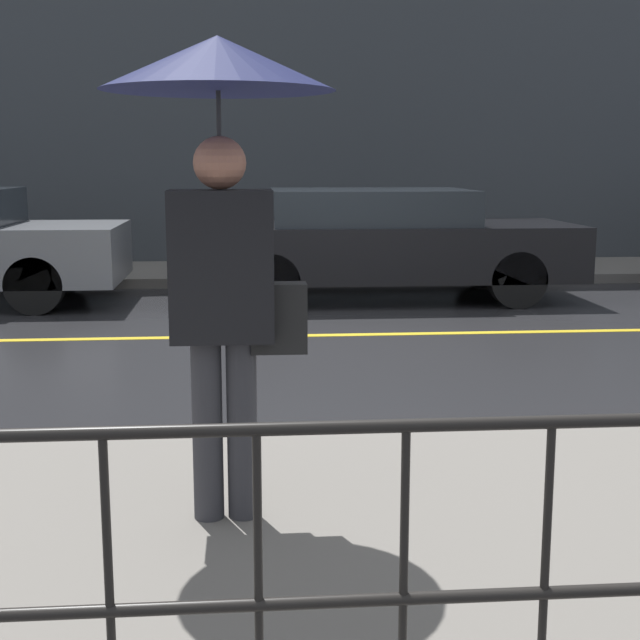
{
  "coord_description": "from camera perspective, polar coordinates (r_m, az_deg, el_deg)",
  "views": [
    {
      "loc": [
        -0.8,
        -8.52,
        1.68
      ],
      "look_at": [
        -0.26,
        -2.15,
        0.54
      ],
      "focal_mm": 50.0,
      "sensor_mm": 36.0,
      "label": 1
    }
  ],
  "objects": [
    {
      "name": "ground_plane",
      "position": [
        8.72,
        0.51,
        -0.99
      ],
      "size": [
        80.0,
        80.0,
        0.0
      ],
      "primitive_type": "plane",
      "color": "#262628"
    },
    {
      "name": "car_black",
      "position": [
        10.99,
        3.96,
        5.03
      ],
      "size": [
        4.6,
        1.86,
        1.35
      ],
      "color": "black",
      "rests_on": "ground_plane"
    },
    {
      "name": "railing_foreground",
      "position": [
        2.53,
        14.32,
        -13.03
      ],
      "size": [
        12.0,
        0.04,
        0.89
      ],
      "color": "black",
      "rests_on": "sidewalk_near"
    },
    {
      "name": "lane_marking",
      "position": [
        8.72,
        0.51,
        -0.97
      ],
      "size": [
        25.2,
        0.12,
        0.01
      ],
      "color": "gold",
      "rests_on": "ground_plane"
    },
    {
      "name": "sidewalk_far",
      "position": [
        13.16,
        -1.31,
        3.07
      ],
      "size": [
        28.0,
        2.17,
        0.13
      ],
      "color": "slate",
      "rests_on": "ground_plane"
    },
    {
      "name": "building_storefront",
      "position": [
        14.4,
        -1.68,
        17.05
      ],
      "size": [
        28.0,
        0.3,
        6.84
      ],
      "color": "#383D42",
      "rests_on": "ground_plane"
    },
    {
      "name": "pedestrian",
      "position": [
        3.75,
        -6.36,
        10.55
      ],
      "size": [
        0.96,
        0.96,
        2.05
      ],
      "color": "#333338",
      "rests_on": "sidewalk_near"
    },
    {
      "name": "sidewalk_near",
      "position": [
        3.95,
        7.46,
        -14.1
      ],
      "size": [
        28.0,
        3.15,
        0.13
      ],
      "color": "slate",
      "rests_on": "ground_plane"
    }
  ]
}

